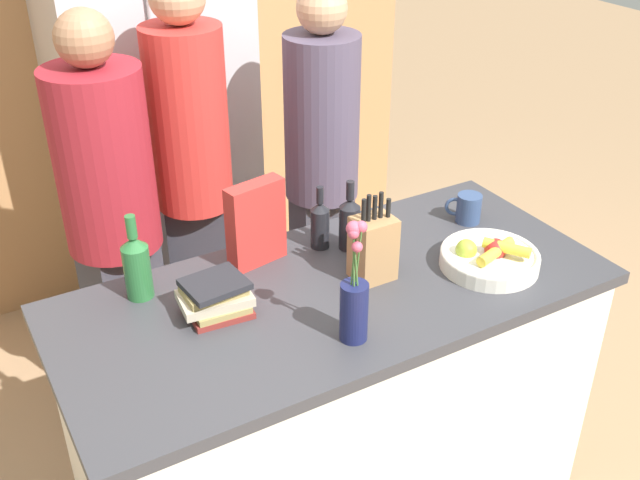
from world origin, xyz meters
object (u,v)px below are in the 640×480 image
at_px(knife_block, 374,248).
at_px(person_in_red_tee, 322,162).
at_px(bottle_oil, 320,224).
at_px(cereal_box, 256,224).
at_px(person_in_blue, 193,167).
at_px(bottle_vinegar, 137,265).
at_px(person_at_sink, 112,212).
at_px(bottle_wine, 350,222).
at_px(flower_vase, 354,302).
at_px(book_stack, 216,297).
at_px(fruit_bowl, 489,257).
at_px(refrigerator, 152,111).
at_px(coffee_mug, 468,208).

bearing_deg(knife_block, person_in_red_tee, 70.61).
bearing_deg(bottle_oil, person_in_red_tee, 59.51).
xyz_separation_m(cereal_box, person_in_blue, (0.04, 0.64, -0.07)).
relative_size(bottle_vinegar, person_at_sink, 0.16).
bearing_deg(person_in_red_tee, bottle_wine, -111.58).
height_order(knife_block, bottle_wine, knife_block).
bearing_deg(person_at_sink, cereal_box, -79.55).
bearing_deg(flower_vase, person_in_blue, 90.67).
bearing_deg(flower_vase, bottle_oil, 70.64).
height_order(book_stack, person_in_blue, person_in_blue).
xyz_separation_m(fruit_bowl, person_in_red_tee, (-0.07, 0.93, -0.03)).
distance_m(refrigerator, knife_block, 1.49).
distance_m(coffee_mug, person_in_red_tee, 0.69).
height_order(flower_vase, bottle_oil, flower_vase).
distance_m(book_stack, person_at_sink, 0.75).
height_order(cereal_box, bottle_oil, cereal_box).
bearing_deg(knife_block, bottle_oil, 101.12).
relative_size(knife_block, bottle_wine, 1.20).
xyz_separation_m(fruit_bowl, person_in_blue, (-0.57, 1.03, 0.03)).
distance_m(fruit_bowl, cereal_box, 0.73).
bearing_deg(person_in_blue, flower_vase, -60.87).
distance_m(fruit_bowl, person_in_blue, 1.18).
relative_size(knife_block, flower_vase, 0.80).
xyz_separation_m(flower_vase, coffee_mug, (0.69, 0.36, -0.07)).
bearing_deg(refrigerator, bottle_oil, -83.76).
relative_size(coffee_mug, bottle_vinegar, 0.41).
xyz_separation_m(flower_vase, bottle_vinegar, (-0.44, 0.48, -0.01)).
distance_m(refrigerator, person_in_red_tee, 0.83).
height_order(cereal_box, person_in_blue, person_in_blue).
height_order(bottle_vinegar, bottle_wine, bottle_vinegar).
bearing_deg(coffee_mug, fruit_bowl, -116.34).
bearing_deg(person_in_blue, book_stack, -78.92).
distance_m(flower_vase, person_in_red_tee, 1.14).
bearing_deg(coffee_mug, person_in_blue, 132.56).
distance_m(coffee_mug, person_at_sink, 1.25).
distance_m(book_stack, bottle_oil, 0.47).
xyz_separation_m(fruit_bowl, cereal_box, (-0.61, 0.39, 0.10)).
distance_m(book_stack, bottle_vinegar, 0.25).
relative_size(flower_vase, bottle_wine, 1.50).
height_order(coffee_mug, person_in_red_tee, person_in_red_tee).
relative_size(person_at_sink, person_in_blue, 0.95).
relative_size(coffee_mug, person_at_sink, 0.07).
xyz_separation_m(refrigerator, flower_vase, (-0.03, -1.71, 0.03)).
bearing_deg(person_in_red_tee, book_stack, -135.72).
height_order(cereal_box, coffee_mug, cereal_box).
relative_size(refrigerator, book_stack, 9.47).
height_order(cereal_box, bottle_vinegar, cereal_box).
bearing_deg(fruit_bowl, book_stack, 166.60).
height_order(refrigerator, person_in_blue, refrigerator).
bearing_deg(refrigerator, fruit_bowl, -71.76).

